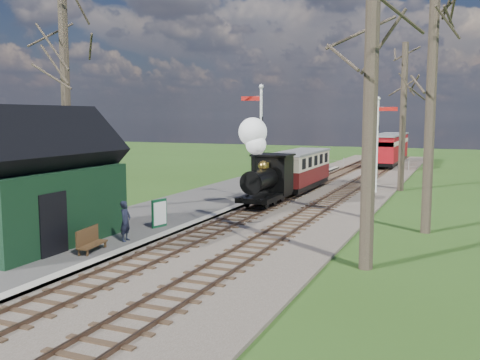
# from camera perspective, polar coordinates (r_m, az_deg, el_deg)

# --- Properties ---
(ground) EXTENTS (140.00, 140.00, 0.00)m
(ground) POSITION_cam_1_polar(r_m,az_deg,el_deg) (14.31, -18.86, -12.31)
(ground) COLOR #2F4F18
(ground) RESTS_ON ground
(distant_hills) EXTENTS (114.40, 48.00, 22.02)m
(distant_hills) POSITION_cam_1_polar(r_m,az_deg,el_deg) (77.61, 16.63, -8.99)
(distant_hills) COLOR #385B23
(distant_hills) RESTS_ON ground
(ballast_bed) EXTENTS (8.00, 60.00, 0.10)m
(ballast_bed) POSITION_cam_1_polar(r_m,az_deg,el_deg) (33.25, 9.14, -1.10)
(ballast_bed) COLOR brown
(ballast_bed) RESTS_ON ground
(track_near) EXTENTS (1.60, 60.00, 0.15)m
(track_near) POSITION_cam_1_polar(r_m,az_deg,el_deg) (33.57, 6.98, -0.90)
(track_near) COLOR brown
(track_near) RESTS_ON ground
(track_far) EXTENTS (1.60, 60.00, 0.15)m
(track_far) POSITION_cam_1_polar(r_m,az_deg,el_deg) (32.96, 11.33, -1.13)
(track_far) COLOR brown
(track_far) RESTS_ON ground
(platform) EXTENTS (5.00, 44.00, 0.20)m
(platform) POSITION_cam_1_polar(r_m,az_deg,el_deg) (27.49, -4.74, -2.60)
(platform) COLOR #474442
(platform) RESTS_ON ground
(coping_strip) EXTENTS (0.40, 44.00, 0.21)m
(coping_strip) POSITION_cam_1_polar(r_m,az_deg,el_deg) (26.51, -0.33, -2.92)
(coping_strip) COLOR #B2AD9E
(coping_strip) RESTS_ON ground
(station_shed) EXTENTS (3.25, 6.30, 4.78)m
(station_shed) POSITION_cam_1_polar(r_m,az_deg,el_deg) (19.54, -20.71, -0.46)
(station_shed) COLOR black
(station_shed) RESTS_ON platform
(semaphore_near) EXTENTS (1.22, 0.24, 6.22)m
(semaphore_near) POSITION_cam_1_polar(r_m,az_deg,el_deg) (27.83, 2.12, 4.83)
(semaphore_near) COLOR silver
(semaphore_near) RESTS_ON ground
(semaphore_far) EXTENTS (1.22, 0.24, 5.72)m
(semaphore_far) POSITION_cam_1_polar(r_m,az_deg,el_deg) (32.37, 14.55, 4.42)
(semaphore_far) COLOR silver
(semaphore_far) RESTS_ON ground
(bare_trees) EXTENTS (15.51, 22.39, 12.00)m
(bare_trees) POSITION_cam_1_polar(r_m,az_deg,el_deg) (21.56, 1.76, 8.45)
(bare_trees) COLOR #382D23
(bare_trees) RESTS_ON ground
(fence_line) EXTENTS (12.60, 0.08, 1.00)m
(fence_line) POSITION_cam_1_polar(r_m,az_deg,el_deg) (47.01, 12.08, 1.76)
(fence_line) COLOR slate
(fence_line) RESTS_ON ground
(locomotive) EXTENTS (1.73, 4.04, 4.33)m
(locomotive) POSITION_cam_1_polar(r_m,az_deg,el_deg) (26.46, 2.64, 1.21)
(locomotive) COLOR black
(locomotive) RESTS_ON ground
(coach) EXTENTS (2.02, 6.93, 2.13)m
(coach) POSITION_cam_1_polar(r_m,az_deg,el_deg) (32.23, 6.41, 1.24)
(coach) COLOR black
(coach) RESTS_ON ground
(red_carriage_a) EXTENTS (2.27, 5.61, 2.39)m
(red_carriage_a) POSITION_cam_1_polar(r_m,az_deg,el_deg) (48.33, 15.20, 3.09)
(red_carriage_a) COLOR black
(red_carriage_a) RESTS_ON ground
(red_carriage_b) EXTENTS (2.27, 5.61, 2.39)m
(red_carriage_b) POSITION_cam_1_polar(r_m,az_deg,el_deg) (53.77, 16.01, 3.42)
(red_carriage_b) COLOR black
(red_carriage_b) RESTS_ON ground
(sign_board) EXTENTS (0.27, 0.76, 1.12)m
(sign_board) POSITION_cam_1_polar(r_m,az_deg,el_deg) (21.51, -8.60, -3.52)
(sign_board) COLOR #0D3F23
(sign_board) RESTS_ON platform
(bench) EXTENTS (0.60, 1.40, 0.78)m
(bench) POSITION_cam_1_polar(r_m,az_deg,el_deg) (18.24, -15.74, -6.21)
(bench) COLOR #4D331B
(bench) RESTS_ON platform
(person) EXTENTS (0.40, 0.56, 1.43)m
(person) POSITION_cam_1_polar(r_m,az_deg,el_deg) (19.32, -12.12, -4.31)
(person) COLOR black
(person) RESTS_ON platform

